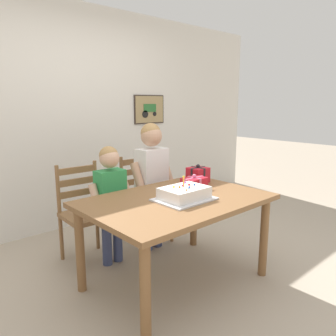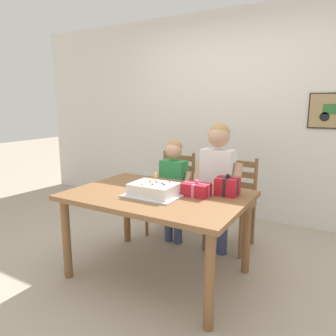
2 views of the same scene
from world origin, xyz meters
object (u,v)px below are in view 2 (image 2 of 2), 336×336
gift_box_red_large (227,186)px  child_younger (173,181)px  gift_box_beside_cake (196,189)px  child_older (217,176)px  dining_table (158,204)px  birthday_cake (154,190)px  chair_left (172,193)px  chair_right (232,202)px

gift_box_red_large → child_younger: 0.83m
gift_box_red_large → gift_box_beside_cake: 0.25m
gift_box_red_large → child_older: bearing=120.9°
gift_box_beside_cake → dining_table: bearing=-162.5°
birthday_cake → child_older: size_ratio=0.34×
chair_left → chair_right: bearing=-0.0°
child_older → child_younger: bearing=180.0°
gift_box_beside_cake → child_younger: 0.76m
chair_left → child_older: bearing=-19.9°
chair_right → child_younger: (-0.56, -0.23, 0.20)m
chair_left → chair_right: size_ratio=1.00×
gift_box_beside_cake → chair_right: size_ratio=0.23×
chair_right → child_older: bearing=-108.8°
chair_left → gift_box_red_large: bearing=-36.0°
dining_table → chair_right: bearing=68.0°
dining_table → child_older: child_older is taller
chair_left → birthday_cake: bearing=-69.1°
dining_table → child_older: size_ratio=1.13×
gift_box_red_large → child_older: (-0.24, 0.40, -0.02)m
gift_box_beside_cake → birthday_cake: bearing=-149.5°
gift_box_red_large → chair_left: chair_left is taller
gift_box_beside_cake → chair_left: size_ratio=0.23×
dining_table → chair_right: 0.96m
gift_box_red_large → child_younger: size_ratio=0.16×
birthday_cake → chair_left: bearing=110.9°
birthday_cake → gift_box_red_large: birthday_cake is taller
gift_box_beside_cake → child_older: 0.55m
gift_box_red_large → birthday_cake: bearing=-147.3°
birthday_cake → chair_right: 1.05m
gift_box_beside_cake → chair_right: chair_right is taller
birthday_cake → chair_right: (0.34, 0.95, -0.31)m
birthday_cake → child_younger: 0.76m
chair_right → child_older: (-0.08, -0.23, 0.32)m
child_older → child_younger: child_older is taller
birthday_cake → child_younger: (-0.22, 0.72, -0.11)m
birthday_cake → gift_box_beside_cake: size_ratio=2.04×
birthday_cake → gift_box_beside_cake: bearing=30.5°
birthday_cake → chair_right: size_ratio=0.48×
gift_box_red_large → chair_right: bearing=104.5°
birthday_cake → chair_left: 1.06m
gift_box_red_large → chair_right: 0.73m
gift_box_red_large → gift_box_beside_cake: gift_box_red_large is taller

